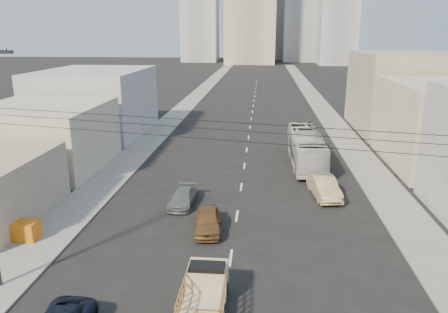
# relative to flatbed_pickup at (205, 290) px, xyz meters

# --- Properties ---
(sidewalk_left) EXTENTS (3.50, 180.00, 0.12)m
(sidewalk_left) POSITION_rel_flatbed_pickup_xyz_m (-10.92, 67.03, -1.03)
(sidewalk_left) COLOR slate
(sidewalk_left) RESTS_ON ground
(sidewalk_right) EXTENTS (3.50, 180.00, 0.12)m
(sidewalk_right) POSITION_rel_flatbed_pickup_xyz_m (12.58, 67.03, -1.03)
(sidewalk_right) COLOR slate
(sidewalk_right) RESTS_ON ground
(lane_dashes) EXTENTS (0.15, 104.00, 0.01)m
(lane_dashes) POSITION_rel_flatbed_pickup_xyz_m (0.83, 50.03, -1.09)
(lane_dashes) COLOR silver
(lane_dashes) RESTS_ON ground
(flatbed_pickup) EXTENTS (1.95, 4.41, 1.90)m
(flatbed_pickup) POSITION_rel_flatbed_pickup_xyz_m (0.00, 0.00, 0.00)
(flatbed_pickup) COLOR tan
(flatbed_pickup) RESTS_ON ground
(city_bus) EXTENTS (2.97, 11.87, 3.29)m
(city_bus) POSITION_rel_flatbed_pickup_xyz_m (6.78, 24.22, 0.55)
(city_bus) COLOR #B9B9B5
(city_bus) RESTS_ON ground
(sedan_brown) EXTENTS (2.18, 4.39, 1.44)m
(sedan_brown) POSITION_rel_flatbed_pickup_xyz_m (-0.93, 8.46, -0.37)
(sedan_brown) COLOR brown
(sedan_brown) RESTS_ON ground
(sedan_tan) EXTENTS (2.39, 5.08, 1.61)m
(sedan_tan) POSITION_rel_flatbed_pickup_xyz_m (7.43, 15.34, -0.29)
(sedan_tan) COLOR tan
(sedan_tan) RESTS_ON ground
(sedan_grey) EXTENTS (1.88, 4.21, 1.20)m
(sedan_grey) POSITION_rel_flatbed_pickup_xyz_m (-3.32, 12.67, -0.50)
(sedan_grey) COLOR slate
(sedan_grey) RESTS_ON ground
(overhead_wires) EXTENTS (23.01, 5.02, 0.72)m
(overhead_wires) POSITION_rel_flatbed_pickup_xyz_m (0.83, -1.47, 7.87)
(overhead_wires) COLOR black
(overhead_wires) RESTS_ON ground
(crate_stack) EXTENTS (1.80, 1.20, 1.14)m
(crate_stack) POSITION_rel_flatbed_pickup_xyz_m (-12.17, 6.08, -0.40)
(crate_stack) COLOR #CB6913
(crate_stack) RESTS_ON sidewalk_left
(bldg_right_far) EXTENTS (12.00, 16.00, 10.00)m
(bldg_right_far) POSITION_rel_flatbed_pickup_xyz_m (20.83, 41.03, 3.91)
(bldg_right_far) COLOR gray
(bldg_right_far) RESTS_ON ground
(bldg_left_mid) EXTENTS (11.00, 12.00, 6.00)m
(bldg_left_mid) POSITION_rel_flatbed_pickup_xyz_m (-18.17, 21.03, 1.91)
(bldg_left_mid) COLOR #B2AA8F
(bldg_left_mid) RESTS_ON ground
(bldg_left_far) EXTENTS (12.00, 16.00, 8.00)m
(bldg_left_far) POSITION_rel_flatbed_pickup_xyz_m (-18.67, 36.03, 2.91)
(bldg_left_far) COLOR #959598
(bldg_left_far) RESTS_ON ground
(midrise_ne) EXTENTS (16.00, 16.00, 40.00)m
(midrise_ne) POSITION_rel_flatbed_pickup_xyz_m (18.83, 182.03, 18.91)
(midrise_ne) COLOR #92949A
(midrise_ne) RESTS_ON ground
(midrise_nw) EXTENTS (15.00, 15.00, 34.00)m
(midrise_nw) POSITION_rel_flatbed_pickup_xyz_m (-25.17, 177.03, 15.91)
(midrise_nw) COLOR #92949A
(midrise_nw) RESTS_ON ground
(midrise_back) EXTENTS (18.00, 18.00, 44.00)m
(midrise_back) POSITION_rel_flatbed_pickup_xyz_m (6.83, 197.03, 20.91)
(midrise_back) COLOR #959598
(midrise_back) RESTS_ON ground
(midrise_east) EXTENTS (14.00, 14.00, 28.00)m
(midrise_east) POSITION_rel_flatbed_pickup_xyz_m (30.83, 162.03, 12.91)
(midrise_east) COLOR #92949A
(midrise_east) RESTS_ON ground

